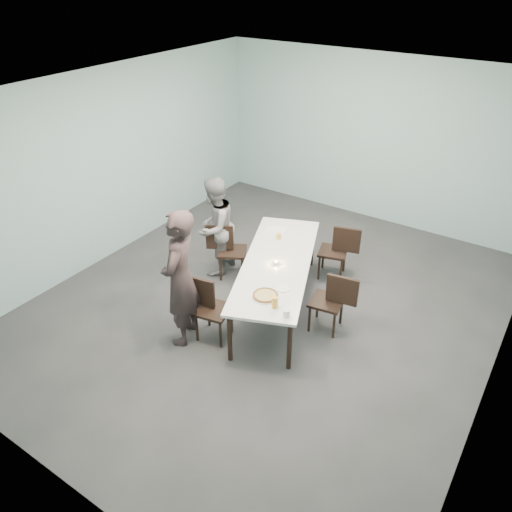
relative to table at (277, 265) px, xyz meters
The scene contains 16 objects.
ground 0.70m from the table, 159.12° to the right, with size 7.00×7.00×0.00m, color #333335.
room_shell 1.34m from the table, 159.12° to the right, with size 6.02×7.02×3.01m.
table is the anchor object (origin of this frame).
chair_near_left 1.13m from the table, 111.68° to the right, with size 0.64×0.49×0.87m.
chair_far_left 1.12m from the table, 165.35° to the left, with size 0.64×0.57×0.87m.
chair_near_right 0.91m from the table, ahead, with size 0.64×0.48×0.87m.
chair_far_right 1.27m from the table, 72.32° to the left, with size 0.65×0.52×0.87m.
diner_near 1.42m from the table, 117.46° to the right, with size 0.68×0.45×1.86m, color black.
diner_far 1.33m from the table, 167.71° to the left, with size 0.77×0.60×1.58m, color gray.
pizza 0.83m from the table, 68.56° to the right, with size 0.34×0.34×0.04m.
side_plate 0.65m from the table, 51.93° to the right, with size 0.18×0.18×0.01m, color white.
beer_glass 1.04m from the table, 60.02° to the right, with size 0.08×0.08×0.15m, color gold.
water_tumbler 1.20m from the table, 53.30° to the right, with size 0.08×0.08×0.09m, color silver.
tealight 0.10m from the table, 69.63° to the right, with size 0.06×0.06×0.05m.
amber_tumbler 0.66m from the table, 119.43° to the left, with size 0.07×0.07×0.08m, color gold.
menu 0.94m from the table, 122.53° to the left, with size 0.30×0.22×0.01m, color silver.
Camera 1 is at (3.07, -4.96, 4.39)m, focal length 35.00 mm.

